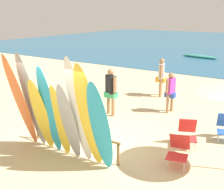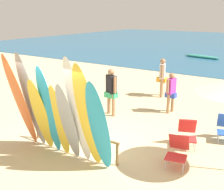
# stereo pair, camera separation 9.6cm
# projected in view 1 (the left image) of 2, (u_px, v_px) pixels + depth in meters

# --- Properties ---
(ground) EXTENTS (60.00, 60.00, 0.00)m
(ground) POSITION_uv_depth(u_px,v_px,m) (216.00, 71.00, 19.43)
(ground) COLOR #D3BC8C
(surfboard_rack) EXTENTS (3.05, 0.07, 0.63)m
(surfboard_rack) POSITION_uv_depth(u_px,v_px,m) (74.00, 134.00, 8.16)
(surfboard_rack) COLOR brown
(surfboard_rack) RESTS_ON ground
(surfboard_orange_0) EXTENTS (0.51, 0.91, 2.74)m
(surfboard_orange_0) POSITION_uv_depth(u_px,v_px,m) (20.00, 102.00, 8.11)
(surfboard_orange_0) COLOR orange
(surfboard_orange_0) RESTS_ON ground
(surfboard_grey_1) EXTENTS (0.65, 0.77, 2.78)m
(surfboard_grey_1) POSITION_uv_depth(u_px,v_px,m) (31.00, 101.00, 8.07)
(surfboard_grey_1) COLOR #999EA3
(surfboard_grey_1) RESTS_ON ground
(surfboard_yellow_2) EXTENTS (0.55, 0.76, 2.13)m
(surfboard_yellow_2) POSITION_uv_depth(u_px,v_px,m) (41.00, 116.00, 7.93)
(surfboard_yellow_2) COLOR yellow
(surfboard_yellow_2) RESTS_ON ground
(surfboard_teal_3) EXTENTS (0.48, 0.68, 2.50)m
(surfboard_teal_3) POSITION_uv_depth(u_px,v_px,m) (49.00, 111.00, 7.72)
(surfboard_teal_3) COLOR #289EC6
(surfboard_teal_3) RESTS_ON ground
(surfboard_yellow_4) EXTENTS (0.50, 0.55, 2.03)m
(surfboard_yellow_4) POSITION_uv_depth(u_px,v_px,m) (60.00, 121.00, 7.66)
(surfboard_yellow_4) COLOR yellow
(surfboard_yellow_4) RESTS_ON ground
(surfboard_grey_5) EXTENTS (0.48, 0.67, 2.14)m
(surfboard_grey_5) POSITION_uv_depth(u_px,v_px,m) (69.00, 123.00, 7.40)
(surfboard_grey_5) COLOR #999EA3
(surfboard_grey_5) RESTS_ON ground
(surfboard_white_6) EXTENTS (0.59, 0.77, 2.82)m
(surfboard_white_6) POSITION_uv_depth(u_px,v_px,m) (78.00, 112.00, 7.15)
(surfboard_white_6) COLOR white
(surfboard_white_6) RESTS_ON ground
(surfboard_yellow_7) EXTENTS (0.59, 0.82, 2.71)m
(surfboard_yellow_7) POSITION_uv_depth(u_px,v_px,m) (89.00, 118.00, 6.94)
(surfboard_yellow_7) COLOR yellow
(surfboard_yellow_7) RESTS_ON ground
(surfboard_teal_8) EXTENTS (0.55, 0.73, 2.35)m
(surfboard_teal_8) POSITION_uv_depth(u_px,v_px,m) (100.00, 128.00, 6.81)
(surfboard_teal_8) COLOR #289EC6
(surfboard_teal_8) RESTS_ON ground
(beachgoer_by_water) EXTENTS (0.40, 0.58, 1.55)m
(beachgoer_by_water) POSITION_uv_depth(u_px,v_px,m) (170.00, 90.00, 11.25)
(beachgoer_by_water) COLOR #9E704C
(beachgoer_by_water) RESTS_ON ground
(beachgoer_photographing) EXTENTS (0.45, 0.62, 1.74)m
(beachgoer_photographing) POSITION_uv_depth(u_px,v_px,m) (161.00, 75.00, 13.39)
(beachgoer_photographing) COLOR #9E704C
(beachgoer_photographing) RESTS_ON ground
(beachgoer_strolling) EXTENTS (0.61, 0.40, 1.75)m
(beachgoer_strolling) POSITION_uv_depth(u_px,v_px,m) (111.00, 89.00, 10.92)
(beachgoer_strolling) COLOR #9E704C
(beachgoer_strolling) RESTS_ON ground
(beach_chair_red) EXTENTS (0.75, 0.87, 0.80)m
(beach_chair_red) POSITION_uv_depth(u_px,v_px,m) (187.00, 132.00, 8.50)
(beach_chair_red) COLOR #B7B7BC
(beach_chair_red) RESTS_ON ground
(beach_chair_blue) EXTENTS (0.66, 0.84, 0.79)m
(beach_chair_blue) POSITION_uv_depth(u_px,v_px,m) (178.00, 149.00, 7.44)
(beach_chair_blue) COLOR #B7B7BC
(beach_chair_blue) RESTS_ON ground
(distant_boat) EXTENTS (3.23, 1.13, 0.25)m
(distant_boat) POSITION_uv_depth(u_px,v_px,m) (200.00, 56.00, 24.93)
(distant_boat) COLOR teal
(distant_boat) RESTS_ON ground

